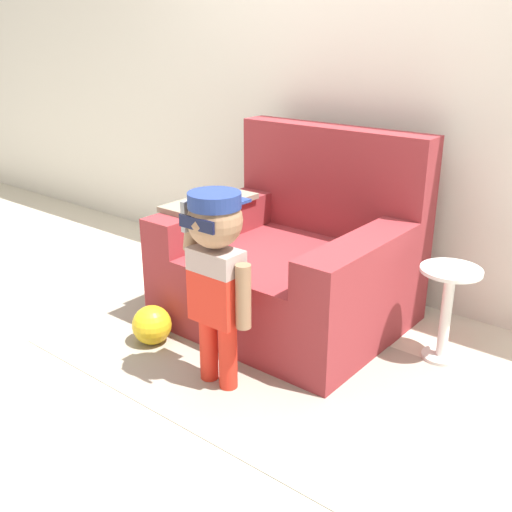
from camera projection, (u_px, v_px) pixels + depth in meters
name	position (u px, v px, depth m)	size (l,w,h in m)	color
ground_plane	(254.00, 326.00, 3.20)	(10.00, 10.00, 0.00)	beige
wall_back	(348.00, 64.00, 3.34)	(10.00, 0.05, 2.60)	silver
armchair	(294.00, 261.00, 3.19)	(1.16, 1.00, 1.00)	maroon
person_child	(216.00, 261.00, 2.48)	(0.36, 0.27, 0.88)	red
side_table	(447.00, 305.00, 2.79)	(0.28, 0.28, 0.47)	white
rug	(240.00, 357.00, 2.88)	(1.88, 1.11, 0.01)	#9E9384
toy_ball	(152.00, 325.00, 2.99)	(0.20, 0.20, 0.20)	yellow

